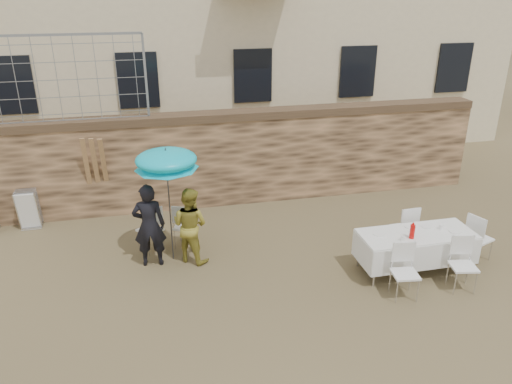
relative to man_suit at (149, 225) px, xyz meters
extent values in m
plane|color=brown|center=(1.58, -2.42, -0.82)|extent=(80.00, 80.00, 0.00)
cube|color=brown|center=(1.58, 2.58, 0.28)|extent=(13.00, 0.50, 2.20)
imported|color=black|center=(0.00, 0.00, 0.00)|extent=(0.62, 0.43, 1.64)
imported|color=gold|center=(0.75, 0.00, -0.08)|extent=(0.92, 0.89, 1.49)
cylinder|color=#3F3F44|center=(0.40, 0.10, 0.12)|extent=(0.03, 0.03, 1.87)
cone|color=#08B3CB|center=(0.40, 0.10, 1.16)|extent=(1.16, 1.16, 0.22)
cube|color=white|center=(4.75, -1.29, -0.07)|extent=(2.10, 0.85, 0.05)
cylinder|color=silver|center=(3.80, -1.64, -0.45)|extent=(0.04, 0.04, 0.74)
cylinder|color=silver|center=(5.70, -1.64, -0.45)|extent=(0.04, 0.04, 0.74)
cylinder|color=silver|center=(3.80, -0.95, -0.45)|extent=(0.04, 0.04, 0.74)
cylinder|color=silver|center=(5.70, -0.95, -0.45)|extent=(0.04, 0.04, 0.74)
cylinder|color=red|center=(4.55, -1.44, 0.09)|extent=(0.09, 0.09, 0.26)
camera|label=1|loc=(0.12, -8.49, 4.19)|focal=35.00mm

